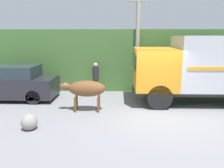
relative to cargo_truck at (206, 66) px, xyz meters
The scene contains 9 objects.
ground_plane 3.36m from the cargo_truck, 147.80° to the right, with size 60.00×60.00×0.00m, color gray.
hillside_embankment 5.46m from the cargo_truck, 116.54° to the left, with size 32.00×5.65×3.42m.
building_backdrop 9.82m from the cargo_truck, 158.74° to the left, with size 5.24×2.70×2.58m.
cargo_truck is the anchor object (origin of this frame).
brown_cow 5.48m from the cargo_truck, 166.51° to the right, with size 1.90×0.66×1.29m.
parked_suv 9.16m from the cargo_truck, behind, with size 4.24×1.74×1.67m.
pedestrian_on_hill 5.46m from the cargo_truck, 162.81° to the left, with size 0.40×0.40×1.68m.
utility_pole 3.68m from the cargo_truck, 147.31° to the left, with size 0.90×0.21×5.50m.
roadside_rock 7.73m from the cargo_truck, 155.29° to the right, with size 0.54×0.54×0.54m.
Camera 1 is at (-1.49, -8.36, 3.08)m, focal length 35.00 mm.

